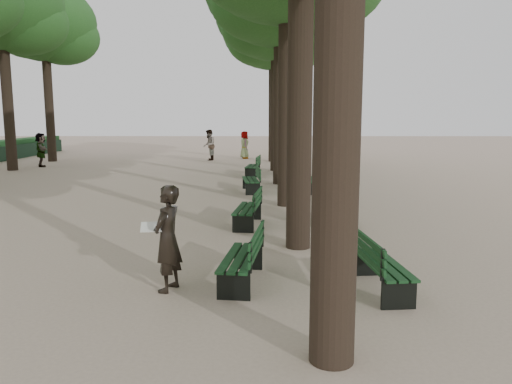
{
  "coord_description": "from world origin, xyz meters",
  "views": [
    {
      "loc": [
        0.66,
        -7.41,
        2.81
      ],
      "look_at": [
        0.6,
        3.0,
        1.2
      ],
      "focal_mm": 35.0,
      "sensor_mm": 36.0,
      "label": 1
    }
  ],
  "objects": [
    {
      "name": "tree_far_4",
      "position": [
        -12.0,
        18.0,
        8.14
      ],
      "size": [
        6.0,
        6.0,
        10.45
      ],
      "color": "#33261C",
      "rests_on": "ground"
    },
    {
      "name": "tree_far_5",
      "position": [
        -12.0,
        23.0,
        8.14
      ],
      "size": [
        6.0,
        6.0,
        10.45
      ],
      "color": "#33261C",
      "rests_on": "ground"
    },
    {
      "name": "bench_right_3",
      "position": [
        2.63,
        15.85,
        0.27
      ],
      "size": [
        0.76,
        1.85,
        0.92
      ],
      "color": "black",
      "rests_on": "ground"
    },
    {
      "name": "bench_right_1",
      "position": [
        2.63,
        5.37,
        0.27
      ],
      "size": [
        0.67,
        1.83,
        0.92
      ],
      "color": "black",
      "rests_on": "ground"
    },
    {
      "name": "pedestrian_c",
      "position": [
        5.86,
        21.82,
        0.79
      ],
      "size": [
        0.89,
        0.87,
        1.58
      ],
      "primitive_type": "imported",
      "rotation": [
        0.0,
        0.0,
        5.52
      ],
      "color": "#262628",
      "rests_on": "ground"
    },
    {
      "name": "pedestrian_e",
      "position": [
        -11.25,
        19.77,
        0.93
      ],
      "size": [
        1.07,
        1.71,
        1.85
      ],
      "primitive_type": "imported",
      "rotation": [
        0.0,
        0.0,
        2.02
      ],
      "color": "#262628",
      "rests_on": "ground"
    },
    {
      "name": "bench_left_2",
      "position": [
        0.37,
        10.81,
        0.27
      ],
      "size": [
        0.74,
        1.85,
        0.92
      ],
      "color": "black",
      "rests_on": "ground"
    },
    {
      "name": "bench_left_0",
      "position": [
        0.37,
        0.67,
        0.27
      ],
      "size": [
        0.79,
        1.86,
        0.92
      ],
      "color": "black",
      "rests_on": "ground"
    },
    {
      "name": "bench_left_3",
      "position": [
        0.37,
        15.75,
        0.27
      ],
      "size": [
        0.76,
        1.85,
        0.92
      ],
      "color": "black",
      "rests_on": "ground"
    },
    {
      "name": "bench_left_1",
      "position": [
        0.37,
        5.1,
        0.27
      ],
      "size": [
        0.78,
        1.85,
        0.92
      ],
      "color": "black",
      "rests_on": "ground"
    },
    {
      "name": "tree_central_5",
      "position": [
        1.5,
        23.0,
        7.65
      ],
      "size": [
        6.0,
        6.0,
        9.95
      ],
      "color": "#33261C",
      "rests_on": "ground"
    },
    {
      "name": "man_with_map",
      "position": [
        -0.8,
        0.33,
        0.86
      ],
      "size": [
        0.7,
        0.76,
        1.72
      ],
      "color": "black",
      "rests_on": "ground"
    },
    {
      "name": "pedestrian_b",
      "position": [
        7.46,
        28.95,
        0.83
      ],
      "size": [
        1.12,
        0.65,
        1.65
      ],
      "primitive_type": "imported",
      "rotation": [
        0.0,
        0.0,
        0.32
      ],
      "color": "#262628",
      "rests_on": "ground"
    },
    {
      "name": "tree_central_4",
      "position": [
        1.5,
        18.0,
        7.65
      ],
      "size": [
        6.0,
        6.0,
        9.95
      ],
      "color": "#33261C",
      "rests_on": "ground"
    },
    {
      "name": "ground",
      "position": [
        0.0,
        0.0,
        0.0
      ],
      "size": [
        120.0,
        120.0,
        0.0
      ],
      "primitive_type": "plane",
      "color": "tan",
      "rests_on": "ground"
    },
    {
      "name": "pedestrian_d",
      "position": [
        -0.28,
        25.02,
        0.89
      ],
      "size": [
        0.52,
        0.92,
        1.77
      ],
      "primitive_type": "imported",
      "rotation": [
        0.0,
        0.0,
        1.77
      ],
      "color": "#262628",
      "rests_on": "ground"
    },
    {
      "name": "bench_right_2",
      "position": [
        2.63,
        10.86,
        0.27
      ],
      "size": [
        0.74,
        1.85,
        0.92
      ],
      "color": "black",
      "rests_on": "ground"
    },
    {
      "name": "pedestrian_a",
      "position": [
        -2.45,
        23.66,
        0.96
      ],
      "size": [
        0.41,
        0.94,
        1.92
      ],
      "primitive_type": "imported",
      "rotation": [
        0.0,
        0.0,
        4.68
      ],
      "color": "#262628",
      "rests_on": "ground"
    },
    {
      "name": "bench_right_0",
      "position": [
        2.63,
        0.32,
        0.27
      ],
      "size": [
        0.73,
        1.84,
        0.92
      ],
      "color": "black",
      "rests_on": "ground"
    }
  ]
}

